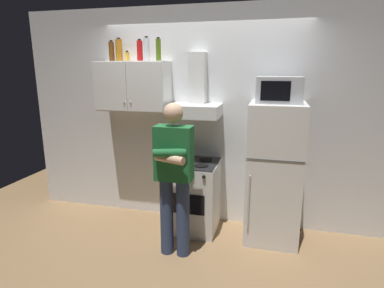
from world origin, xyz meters
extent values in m
plane|color=olive|center=(0.00, 0.00, 0.00)|extent=(7.00, 7.00, 0.00)
cube|color=white|center=(0.00, 0.60, 1.35)|extent=(4.80, 0.10, 2.70)
cube|color=white|center=(-0.85, 0.38, 1.75)|extent=(0.90, 0.34, 0.60)
cube|color=white|center=(-1.07, 0.20, 1.75)|extent=(0.43, 0.01, 0.58)
cube|color=white|center=(-0.62, 0.20, 1.75)|extent=(0.43, 0.01, 0.58)
sphere|color=#B2B2B7|center=(-0.89, 0.19, 1.57)|extent=(0.02, 0.02, 0.02)
sphere|color=#B2B2B7|center=(-0.81, 0.19, 1.57)|extent=(0.02, 0.02, 0.02)
cube|color=white|center=(-0.05, 0.25, 0.42)|extent=(0.60, 0.60, 0.85)
cube|color=black|center=(-0.05, 0.25, 0.86)|extent=(0.59, 0.59, 0.01)
cube|color=black|center=(-0.05, -0.05, 0.45)|extent=(0.42, 0.01, 0.24)
cylinder|color=black|center=(-0.18, 0.13, 0.87)|extent=(0.16, 0.16, 0.01)
cylinder|color=black|center=(0.08, 0.13, 0.87)|extent=(0.16, 0.16, 0.01)
cylinder|color=black|center=(-0.18, 0.37, 0.87)|extent=(0.16, 0.16, 0.01)
cylinder|color=black|center=(0.08, 0.37, 0.87)|extent=(0.16, 0.16, 0.01)
cylinder|color=black|center=(-0.25, -0.06, 0.80)|extent=(0.04, 0.02, 0.04)
cylinder|color=black|center=(-0.12, -0.06, 0.80)|extent=(0.04, 0.02, 0.04)
cylinder|color=black|center=(0.02, -0.06, 0.80)|extent=(0.04, 0.02, 0.04)
cylinder|color=black|center=(0.15, -0.06, 0.80)|extent=(0.04, 0.02, 0.04)
cube|color=white|center=(-0.05, 0.33, 1.47)|extent=(0.60, 0.44, 0.15)
cube|color=white|center=(-0.05, 0.47, 1.85)|extent=(0.20, 0.16, 0.60)
cube|color=white|center=(0.90, 0.25, 0.80)|extent=(0.60, 0.60, 1.60)
cube|color=#4C4C4C|center=(0.90, -0.05, 1.04)|extent=(0.59, 0.01, 0.01)
cylinder|color=silver|center=(0.65, -0.06, 0.56)|extent=(0.02, 0.02, 0.60)
cube|color=#B7BABF|center=(0.90, 0.27, 1.74)|extent=(0.48, 0.36, 0.28)
cube|color=black|center=(0.86, 0.09, 1.74)|extent=(0.30, 0.01, 0.20)
cylinder|color=navy|center=(-0.19, -0.35, 0.42)|extent=(0.14, 0.14, 0.85)
cylinder|color=navy|center=(-0.01, -0.35, 0.42)|extent=(0.14, 0.14, 0.85)
cube|color=#1E6633|center=(-0.10, -0.35, 1.13)|extent=(0.38, 0.20, 0.56)
cylinder|color=#1E6633|center=(-0.10, -0.49, 1.17)|extent=(0.33, 0.17, 0.08)
cylinder|color=#DBAD89|center=(-0.10, -0.49, 1.11)|extent=(0.33, 0.17, 0.08)
sphere|color=#DBAD89|center=(-0.10, -0.35, 1.54)|extent=(0.20, 0.20, 0.20)
cylinder|color=#4C6B19|center=(-0.52, 0.40, 2.18)|extent=(0.06, 0.06, 0.25)
cylinder|color=black|center=(-0.52, 0.40, 2.31)|extent=(0.03, 0.03, 0.02)
cylinder|color=#B7721E|center=(-1.03, 0.41, 2.18)|extent=(0.08, 0.08, 0.26)
cylinder|color=black|center=(-1.03, 0.41, 2.32)|extent=(0.05, 0.05, 0.02)
cylinder|color=red|center=(-0.75, 0.40, 2.17)|extent=(0.07, 0.07, 0.24)
cylinder|color=black|center=(-0.75, 0.40, 2.30)|extent=(0.04, 0.04, 0.02)
cylinder|color=gold|center=(-0.93, 0.41, 2.10)|extent=(0.05, 0.05, 0.10)
cylinder|color=black|center=(-0.93, 0.41, 2.16)|extent=(0.03, 0.03, 0.02)
cylinder|color=silver|center=(-0.66, 0.39, 2.18)|extent=(0.07, 0.07, 0.26)
cylinder|color=black|center=(-0.66, 0.39, 2.32)|extent=(0.04, 0.04, 0.02)
cylinder|color=brown|center=(-1.13, 0.40, 2.17)|extent=(0.07, 0.07, 0.23)
cylinder|color=black|center=(-1.13, 0.40, 2.29)|extent=(0.04, 0.04, 0.02)
camera|label=1|loc=(0.84, -3.31, 1.97)|focal=29.73mm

